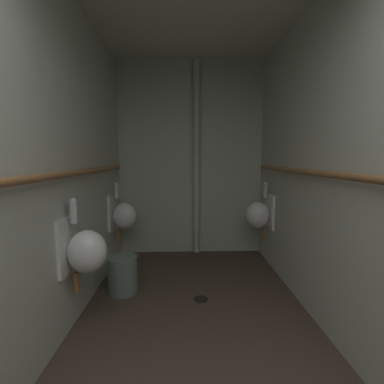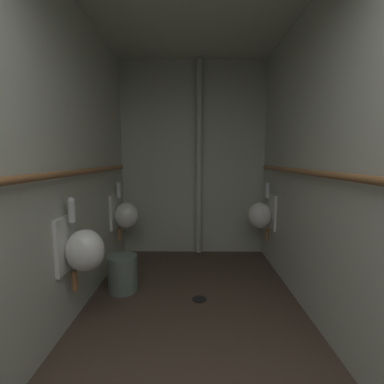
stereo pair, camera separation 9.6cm
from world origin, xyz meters
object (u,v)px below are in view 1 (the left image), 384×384
object	(u,v)px
urinal_left_far	(123,215)
urinal_right_mid	(259,214)
urinal_left_mid	(85,250)
standpipe_back_wall	(197,159)
floor_drain	(201,299)
waste_bin	(123,274)

from	to	relation	value
urinal_left_far	urinal_right_mid	distance (m)	1.74
urinal_left_mid	standpipe_back_wall	xyz separation A→B (m)	(0.95, 1.74, 0.69)
urinal_left_mid	urinal_left_far	bearing A→B (deg)	90.00
floor_drain	urinal_right_mid	bearing A→B (deg)	47.24
standpipe_back_wall	waste_bin	size ratio (longest dim) A/B	7.13
standpipe_back_wall	floor_drain	world-z (taller)	standpipe_back_wall
standpipe_back_wall	floor_drain	distance (m)	1.87
urinal_left_mid	urinal_right_mid	size ratio (longest dim) A/B	1.00
urinal_left_far	waste_bin	world-z (taller)	urinal_left_far
floor_drain	standpipe_back_wall	bearing A→B (deg)	89.40
urinal_right_mid	urinal_left_far	bearing A→B (deg)	-179.90
standpipe_back_wall	urinal_left_far	bearing A→B (deg)	-155.83
urinal_right_mid	standpipe_back_wall	bearing A→B (deg)	151.82
urinal_left_mid	standpipe_back_wall	world-z (taller)	standpipe_back_wall
urinal_left_mid	urinal_right_mid	bearing A→B (deg)	37.14
urinal_left_mid	urinal_right_mid	distance (m)	2.18
urinal_left_far	standpipe_back_wall	world-z (taller)	standpipe_back_wall
standpipe_back_wall	floor_drain	bearing A→B (deg)	-90.60
urinal_left_far	waste_bin	size ratio (longest dim) A/B	2.02
urinal_left_mid	waste_bin	bearing A→B (deg)	77.18
urinal_left_mid	floor_drain	size ratio (longest dim) A/B	5.39
waste_bin	urinal_left_far	bearing A→B (deg)	101.66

